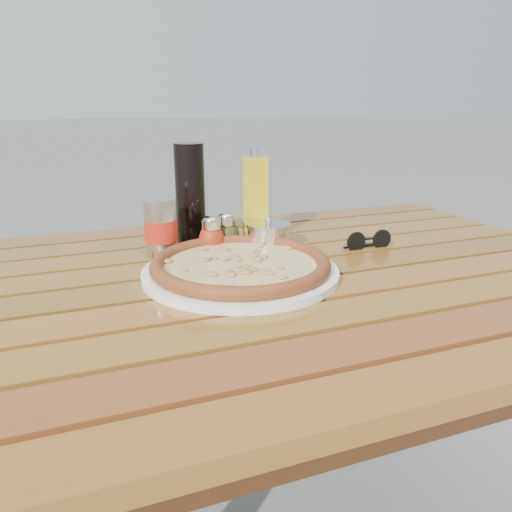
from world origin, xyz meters
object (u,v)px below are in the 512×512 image
object	(u,v)px
pepper_shaker	(212,235)
dark_bottle	(190,193)
oregano_shaker	(227,231)
soda_can	(161,229)
plate	(241,272)
pizza	(241,264)
olive_oil_cruet	(255,199)
table	(260,312)
parmesan_tin	(268,236)
sunglasses	(368,241)

from	to	relation	value
pepper_shaker	dark_bottle	xyz separation A→B (m)	(-0.02, 0.11, 0.07)
oregano_shaker	pepper_shaker	bearing A→B (deg)	-152.65
dark_bottle	soda_can	xyz separation A→B (m)	(-0.09, -0.10, -0.05)
plate	pizza	bearing A→B (deg)	90.00
olive_oil_cruet	table	bearing A→B (deg)	-108.39
soda_can	olive_oil_cruet	distance (m)	0.23
oregano_shaker	soda_can	distance (m)	0.14
pepper_shaker	parmesan_tin	xyz separation A→B (m)	(0.12, -0.02, -0.01)
pizza	olive_oil_cruet	bearing A→B (deg)	62.99
table	sunglasses	distance (m)	0.31
plate	pepper_shaker	world-z (taller)	pepper_shaker
pizza	soda_can	world-z (taller)	soda_can
dark_bottle	pizza	bearing A→B (deg)	-84.84
plate	pepper_shaker	size ratio (longest dim) A/B	4.39
table	pepper_shaker	size ratio (longest dim) A/B	17.07
oregano_shaker	olive_oil_cruet	world-z (taller)	olive_oil_cruet
pizza	dark_bottle	size ratio (longest dim) A/B	1.74
pepper_shaker	oregano_shaker	distance (m)	0.05
soda_can	dark_bottle	bearing A→B (deg)	47.91
olive_oil_cruet	parmesan_tin	bearing A→B (deg)	-88.43
table	oregano_shaker	world-z (taller)	oregano_shaker
oregano_shaker	olive_oil_cruet	xyz separation A→B (m)	(0.08, 0.03, 0.06)
plate	pepper_shaker	bearing A→B (deg)	93.26
olive_oil_cruet	parmesan_tin	world-z (taller)	olive_oil_cruet
soda_can	parmesan_tin	xyz separation A→B (m)	(0.22, -0.04, -0.03)
pizza	oregano_shaker	size ratio (longest dim) A/B	4.67
pepper_shaker	olive_oil_cruet	distance (m)	0.14
plate	olive_oil_cruet	bearing A→B (deg)	62.99
table	soda_can	bearing A→B (deg)	129.45
plate	oregano_shaker	size ratio (longest dim) A/B	4.39
plate	oregano_shaker	distance (m)	0.18
pepper_shaker	olive_oil_cruet	world-z (taller)	olive_oil_cruet
pepper_shaker	dark_bottle	size ratio (longest dim) A/B	0.37
parmesan_tin	pizza	bearing A→B (deg)	-129.21
olive_oil_cruet	sunglasses	xyz separation A→B (m)	(0.21, -0.14, -0.08)
olive_oil_cruet	soda_can	bearing A→B (deg)	-169.72
olive_oil_cruet	parmesan_tin	distance (m)	0.10
oregano_shaker	sunglasses	xyz separation A→B (m)	(0.29, -0.11, -0.02)
dark_bottle	olive_oil_cruet	distance (m)	0.15
table	sunglasses	xyz separation A→B (m)	(0.28, 0.07, 0.09)
table	oregano_shaker	size ratio (longest dim) A/B	17.07
pepper_shaker	soda_can	size ratio (longest dim) A/B	0.68
pizza	pepper_shaker	size ratio (longest dim) A/B	4.67
dark_bottle	parmesan_tin	size ratio (longest dim) A/B	2.11
plate	soda_can	distance (m)	0.21
table	pepper_shaker	xyz separation A→B (m)	(-0.04, 0.16, 0.11)
parmesan_tin	table	bearing A→B (deg)	-117.90
dark_bottle	sunglasses	bearing A→B (deg)	-30.27
pepper_shaker	olive_oil_cruet	bearing A→B (deg)	25.38
parmesan_tin	sunglasses	world-z (taller)	parmesan_tin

